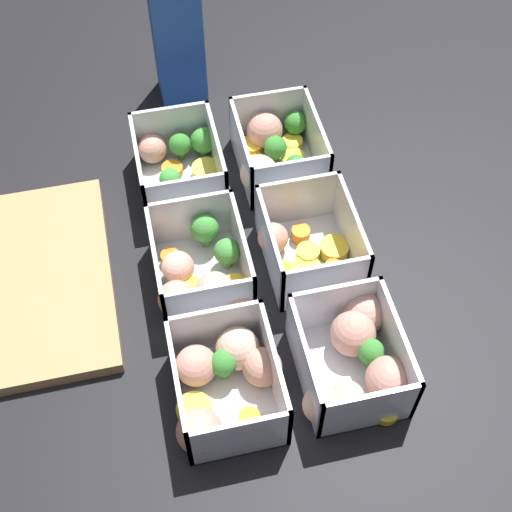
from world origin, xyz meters
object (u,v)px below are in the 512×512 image
container_near_left (357,356)px  juice_carton (178,40)px  container_far_left (224,381)px  container_far_right (182,167)px  container_near_center (306,250)px  container_far_center (204,275)px  container_near_right (273,151)px

container_near_left → juice_carton: bearing=12.8°
container_far_left → container_far_right: bearing=-1.1°
container_near_left → container_near_center: 0.16m
container_near_left → container_near_center: bearing=5.8°
container_near_left → container_far_right: bearing=23.8°
container_near_center → juice_carton: (0.34, 0.10, 0.07)m
container_near_left → container_far_center: (0.14, 0.14, -0.00)m
container_near_right → juice_carton: 0.21m
container_near_left → container_far_right: 0.35m
container_near_center → container_far_right: size_ratio=0.95×
container_far_left → container_far_center: (0.14, -0.00, -0.00)m
container_far_left → juice_carton: size_ratio=0.71×
container_near_left → container_near_center: (0.15, 0.02, -0.00)m
container_near_left → container_far_left: size_ratio=1.16×
container_far_center → container_far_right: bearing=-0.6°
container_near_center → juice_carton: bearing=15.9°
container_near_right → container_far_center: 0.22m
container_near_right → container_far_right: (-0.00, 0.13, -0.00)m
container_near_center → container_far_left: (-0.15, 0.13, 0.00)m
container_near_left → container_near_right: (0.32, 0.02, -0.00)m
container_near_center → container_far_left: 0.20m
container_near_center → juice_carton: size_ratio=0.70×
container_near_center → container_near_right: same height
container_near_center → container_far_center: size_ratio=0.94×
container_near_right → container_far_left: size_ratio=1.02×
container_near_left → container_far_left: bearing=88.7°
container_near_center → container_near_left: bearing=-174.2°
juice_carton → container_near_left: bearing=-167.2°
container_far_left → container_near_center: bearing=-41.0°
container_far_center → container_near_right: bearing=-35.4°
container_near_right → container_far_right: bearing=90.8°
container_near_right → container_near_left: bearing=-177.2°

